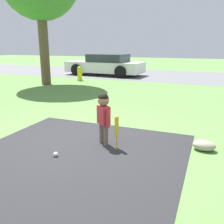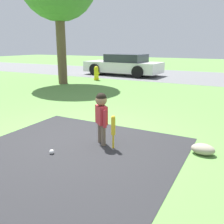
{
  "view_description": "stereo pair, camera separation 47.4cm",
  "coord_description": "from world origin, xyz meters",
  "views": [
    {
      "loc": [
        2.24,
        -3.9,
        1.75
      ],
      "look_at": [
        0.53,
        0.34,
        0.5
      ],
      "focal_mm": 40.0,
      "sensor_mm": 36.0,
      "label": 1
    },
    {
      "loc": [
        2.67,
        -3.71,
        1.75
      ],
      "look_at": [
        0.53,
        0.34,
        0.5
      ],
      "focal_mm": 40.0,
      "sensor_mm": 36.0,
      "label": 2
    }
  ],
  "objects": [
    {
      "name": "ground_plane",
      "position": [
        0.0,
        0.0,
        0.0
      ],
      "size": [
        60.0,
        60.0,
        0.0
      ],
      "primitive_type": "plane",
      "color": "#5B8C42"
    },
    {
      "name": "child",
      "position": [
        0.53,
        -0.06,
        0.61
      ],
      "size": [
        0.31,
        0.27,
        0.94
      ],
      "rotation": [
        0.0,
        0.0,
        -0.68
      ],
      "color": "#6B5B4C",
      "rests_on": "ground"
    },
    {
      "name": "street_strip",
      "position": [
        0.0,
        10.74,
        0.0
      ],
      "size": [
        40.0,
        6.0,
        0.01
      ],
      "color": "slate",
      "rests_on": "ground"
    },
    {
      "name": "sports_ball",
      "position": [
        0.02,
        -0.82,
        0.04
      ],
      "size": [
        0.08,
        0.08,
        0.08
      ],
      "color": "white",
      "rests_on": "ground"
    },
    {
      "name": "edging_rock",
      "position": [
        2.23,
        0.33,
        0.09
      ],
      "size": [
        0.38,
        0.26,
        0.18
      ],
      "color": "#9E937F",
      "rests_on": "ground"
    },
    {
      "name": "baseball_bat",
      "position": [
        0.81,
        -0.14,
        0.39
      ],
      "size": [
        0.07,
        0.07,
        0.6
      ],
      "color": "yellow",
      "rests_on": "ground"
    },
    {
      "name": "parked_car",
      "position": [
        -3.6,
        9.63,
        0.59
      ],
      "size": [
        4.55,
        2.16,
        1.21
      ],
      "rotation": [
        0.0,
        0.0,
        3.09
      ],
      "color": "silver",
      "rests_on": "ground"
    },
    {
      "name": "fire_hydrant",
      "position": [
        -3.89,
        7.04,
        0.35
      ],
      "size": [
        0.31,
        0.28,
        0.7
      ],
      "color": "yellow",
      "rests_on": "ground"
    }
  ]
}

